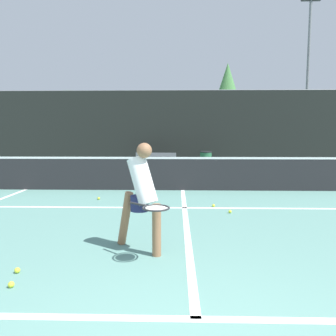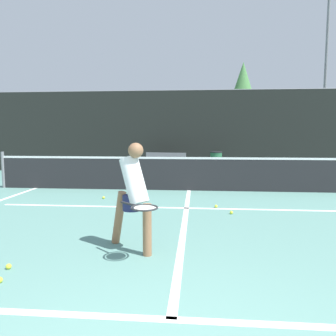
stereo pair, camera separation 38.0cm
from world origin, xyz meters
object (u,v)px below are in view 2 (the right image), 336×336
object	(u,v)px
trash_bin	(216,163)
parked_car	(282,152)
courtside_bench	(165,163)
player_practicing	(134,192)

from	to	relation	value
trash_bin	parked_car	xyz separation A→B (m)	(3.50, 4.17, 0.19)
courtside_bench	trash_bin	distance (m)	1.96
parked_car	courtside_bench	bearing A→B (deg)	-141.81
courtside_bench	parked_car	xyz separation A→B (m)	(5.45, 4.29, 0.18)
courtside_bench	trash_bin	bearing A→B (deg)	11.61
courtside_bench	player_practicing	bearing A→B (deg)	-79.35
player_practicing	parked_car	world-z (taller)	parked_car
player_practicing	parked_car	xyz separation A→B (m)	(5.10, 12.47, -0.18)
trash_bin	parked_car	bearing A→B (deg)	50.00
player_practicing	courtside_bench	xyz separation A→B (m)	(-0.36, 8.18, -0.36)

